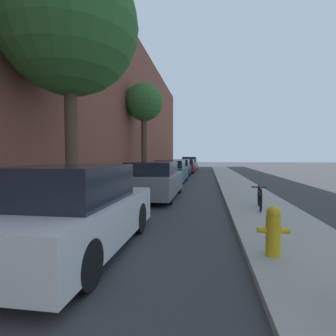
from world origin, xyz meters
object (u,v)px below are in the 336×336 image
(street_tree_near, at_px, (69,26))
(bicycle, at_px, (260,197))
(parked_car_grey, at_px, (154,180))
(parked_car_black, at_px, (179,168))
(parked_car_white, at_px, (75,212))
(parked_car_maroon, at_px, (186,166))
(parked_car_champagne, at_px, (190,164))
(parked_car_teal, at_px, (171,172))
(street_tree_far, at_px, (144,104))
(fire_hydrant, at_px, (273,230))

(street_tree_near, distance_m, bicycle, 7.05)
(parked_car_grey, relative_size, bicycle, 2.91)
(parked_car_black, relative_size, bicycle, 2.55)
(parked_car_white, bearing_deg, parked_car_grey, 88.91)
(bicycle, bearing_deg, parked_car_grey, 154.32)
(parked_car_maroon, bearing_deg, parked_car_champagne, 90.18)
(parked_car_champagne, bearing_deg, parked_car_grey, -89.81)
(parked_car_teal, height_order, parked_car_black, parked_car_teal)
(parked_car_maroon, bearing_deg, parked_car_black, -91.13)
(parked_car_teal, distance_m, parked_car_champagne, 15.80)
(parked_car_grey, bearing_deg, street_tree_far, 106.44)
(parked_car_champagne, height_order, fire_hydrant, parked_car_champagne)
(parked_car_champagne, xyz_separation_m, street_tree_far, (-2.02, -14.80, 4.35))
(parked_car_teal, bearing_deg, parked_car_grey, -88.41)
(parked_car_white, distance_m, street_tree_near, 5.40)
(parked_car_maroon, bearing_deg, parked_car_teal, -90.65)
(parked_car_grey, distance_m, parked_car_teal, 6.11)
(street_tree_near, height_order, fire_hydrant, street_tree_near)
(parked_car_black, height_order, street_tree_far, street_tree_far)
(parked_car_grey, bearing_deg, parked_car_teal, 91.59)
(parked_car_maroon, height_order, parked_car_champagne, parked_car_champagne)
(parked_car_teal, distance_m, fire_hydrant, 12.55)
(parked_car_black, relative_size, parked_car_champagne, 0.88)
(parked_car_white, xyz_separation_m, parked_car_maroon, (0.06, 22.17, -0.05))
(parked_car_white, xyz_separation_m, fire_hydrant, (3.19, -0.00, -0.18))
(parked_car_grey, xyz_separation_m, street_tree_near, (-1.62, -3.31, 4.44))
(parked_car_champagne, relative_size, street_tree_far, 0.71)
(parked_car_black, xyz_separation_m, street_tree_near, (-1.46, -14.36, 4.47))
(street_tree_near, distance_m, street_tree_far, 10.43)
(street_tree_far, bearing_deg, fire_hydrant, -68.47)
(parked_car_black, bearing_deg, parked_car_maroon, 88.87)
(parked_car_black, bearing_deg, parked_car_white, -89.85)
(parked_car_teal, relative_size, street_tree_near, 0.63)
(parked_car_white, height_order, fire_hydrant, parked_car_white)
(parked_car_black, height_order, parked_car_champagne, parked_car_champagne)
(parked_car_champagne, xyz_separation_m, fire_hydrant, (3.15, -27.92, -0.22))
(parked_car_grey, xyz_separation_m, bicycle, (3.57, -2.30, -0.23))
(parked_car_teal, distance_m, street_tree_near, 10.52)
(parked_car_black, height_order, parked_car_maroon, parked_car_black)
(parked_car_teal, distance_m, bicycle, 9.21)
(parked_car_white, bearing_deg, street_tree_far, 98.60)
(parked_car_black, relative_size, fire_hydrant, 5.25)
(parked_car_grey, height_order, fire_hydrant, parked_car_grey)
(street_tree_near, relative_size, street_tree_far, 1.09)
(bicycle, bearing_deg, parked_car_teal, 121.07)
(bicycle, bearing_deg, fire_hydrant, -90.47)
(parked_car_maroon, distance_m, street_tree_far, 10.29)
(fire_hydrant, bearing_deg, parked_car_teal, 104.99)
(street_tree_far, bearing_deg, parked_car_champagne, 82.22)
(parked_car_grey, bearing_deg, bicycle, -32.77)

